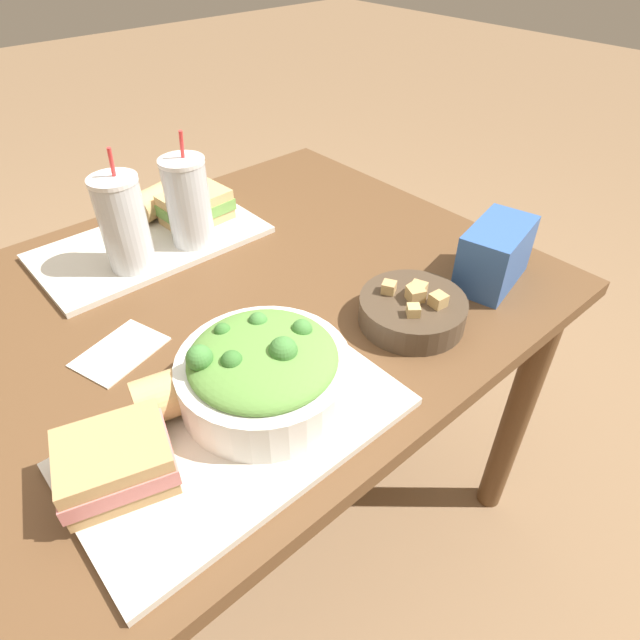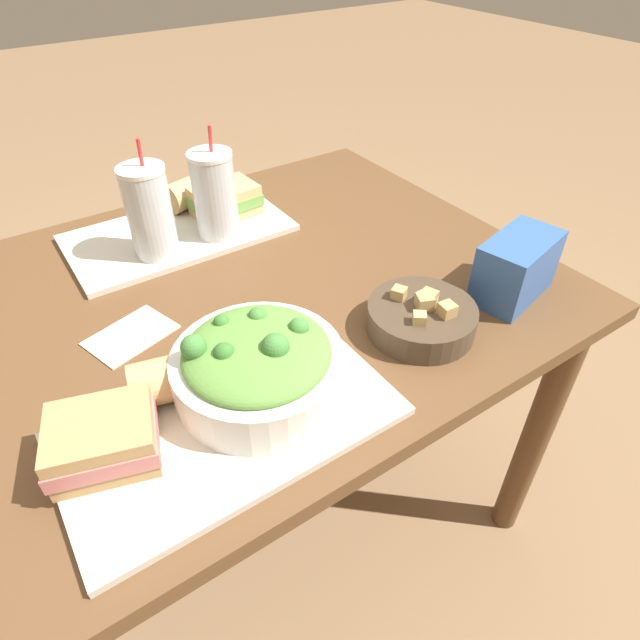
{
  "view_description": "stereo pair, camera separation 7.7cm",
  "coord_description": "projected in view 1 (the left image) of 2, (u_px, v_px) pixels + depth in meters",
  "views": [
    {
      "loc": [
        -0.37,
        -0.69,
        1.29
      ],
      "look_at": [
        0.03,
        -0.24,
        0.8
      ],
      "focal_mm": 30.0,
      "sensor_mm": 36.0,
      "label": 1
    },
    {
      "loc": [
        -0.31,
        -0.74,
        1.29
      ],
      "look_at": [
        0.03,
        -0.24,
        0.8
      ],
      "focal_mm": 30.0,
      "sensor_mm": 36.0,
      "label": 2
    }
  ],
  "objects": [
    {
      "name": "chip_bag",
      "position": [
        495.0,
        254.0,
        0.96
      ],
      "size": [
        0.17,
        0.12,
        0.11
      ],
      "rotation": [
        0.0,
        0.0,
        0.23
      ],
      "color": "#335BA3",
      "rests_on": "dining_table"
    },
    {
      "name": "tray_near",
      "position": [
        242.0,
        432.0,
        0.71
      ],
      "size": [
        0.45,
        0.25,
        0.01
      ],
      "color": "beige",
      "rests_on": "dining_table"
    },
    {
      "name": "dining_table",
      "position": [
        225.0,
        343.0,
        1.02
      ],
      "size": [
        1.15,
        0.88,
        0.72
      ],
      "color": "brown",
      "rests_on": "ground_plane"
    },
    {
      "name": "sandwich_far",
      "position": [
        196.0,
        207.0,
        1.13
      ],
      "size": [
        0.14,
        0.11,
        0.06
      ],
      "rotation": [
        0.0,
        0.0,
        0.07
      ],
      "color": "tan",
      "rests_on": "tray_far"
    },
    {
      "name": "napkin_folded",
      "position": [
        120.0,
        352.0,
        0.84
      ],
      "size": [
        0.15,
        0.13,
        0.0
      ],
      "color": "silver",
      "rests_on": "dining_table"
    },
    {
      "name": "ground_plane",
      "position": [
        251.0,
        518.0,
        1.4
      ],
      "size": [
        12.0,
        12.0,
        0.0
      ],
      "primitive_type": "plane",
      "color": "#846647"
    },
    {
      "name": "tray_far",
      "position": [
        151.0,
        243.0,
        1.09
      ],
      "size": [
        0.45,
        0.25,
        0.01
      ],
      "color": "beige",
      "rests_on": "dining_table"
    },
    {
      "name": "soup_bowl",
      "position": [
        412.0,
        309.0,
        0.89
      ],
      "size": [
        0.18,
        0.18,
        0.07
      ],
      "color": "#473828",
      "rests_on": "dining_table"
    },
    {
      "name": "drink_cup_red",
      "position": [
        189.0,
        205.0,
        1.03
      ],
      "size": [
        0.09,
        0.09,
        0.22
      ],
      "color": "silver",
      "rests_on": "tray_far"
    },
    {
      "name": "baguette_near",
      "position": [
        179.0,
        391.0,
        0.72
      ],
      "size": [
        0.13,
        0.09,
        0.06
      ],
      "rotation": [
        0.0,
        0.0,
        1.33
      ],
      "color": "tan",
      "rests_on": "tray_near"
    },
    {
      "name": "baguette_far",
      "position": [
        155.0,
        202.0,
        1.15
      ],
      "size": [
        0.1,
        0.09,
        0.06
      ],
      "rotation": [
        0.0,
        0.0,
        1.84
      ],
      "color": "tan",
      "rests_on": "tray_far"
    },
    {
      "name": "salad_bowl",
      "position": [
        264.0,
        370.0,
        0.73
      ],
      "size": [
        0.24,
        0.24,
        0.11
      ],
      "color": "white",
      "rests_on": "tray_near"
    },
    {
      "name": "drink_cup_dark",
      "position": [
        124.0,
        226.0,
        0.97
      ],
      "size": [
        0.09,
        0.09,
        0.23
      ],
      "color": "silver",
      "rests_on": "tray_far"
    },
    {
      "name": "sandwich_near",
      "position": [
        116.0,
        462.0,
        0.63
      ],
      "size": [
        0.16,
        0.14,
        0.06
      ],
      "rotation": [
        0.0,
        0.0,
        -0.3
      ],
      "color": "tan",
      "rests_on": "tray_near"
    }
  ]
}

